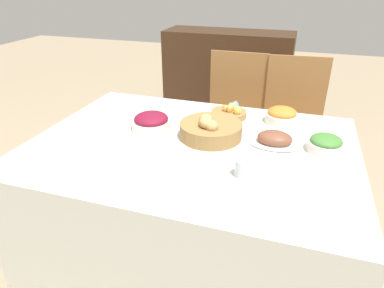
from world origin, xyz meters
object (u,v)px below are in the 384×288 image
object	(u,v)px
chair_far_center	(233,116)
drinking_cup	(243,168)
egg_basket	(229,112)
ham_platter	(275,139)
butter_dish	(145,152)
green_salad_bowl	(326,144)
dinner_plate	(181,184)
spoon	(228,193)
chair_far_right	(293,123)
beet_salad_bowl	(151,122)
carrot_bowl	(282,116)
bread_basket	(210,129)
sideboard	(227,80)
fork	(145,178)
knife	(220,192)

from	to	relation	value
chair_far_center	drinking_cup	world-z (taller)	chair_far_center
egg_basket	ham_platter	bearing A→B (deg)	-44.14
ham_platter	butter_dish	bearing A→B (deg)	-151.49
green_salad_bowl	dinner_plate	xyz separation A→B (m)	(-0.54, -0.48, -0.03)
ham_platter	spoon	bearing A→B (deg)	-104.44
chair_far_right	beet_salad_bowl	bearing A→B (deg)	-136.52
egg_basket	spoon	size ratio (longest dim) A/B	1.01
egg_basket	carrot_bowl	world-z (taller)	carrot_bowl
bread_basket	dinner_plate	distance (m)	0.46
chair_far_right	green_salad_bowl	size ratio (longest dim) A/B	5.75
sideboard	spoon	size ratio (longest dim) A/B	6.27
bread_basket	ham_platter	distance (m)	0.32
chair_far_center	green_salad_bowl	world-z (taller)	chair_far_center
drinking_cup	butter_dish	size ratio (longest dim) A/B	0.71
beet_salad_bowl	ham_platter	bearing A→B (deg)	1.42
chair_far_center	spoon	xyz separation A→B (m)	(0.24, -1.28, 0.21)
chair_far_right	butter_dish	xyz separation A→B (m)	(-0.62, -1.09, 0.23)
ham_platter	bread_basket	bearing A→B (deg)	-175.20
fork	knife	size ratio (longest dim) A/B	1.00
chair_far_right	dinner_plate	size ratio (longest dim) A/B	3.66
chair_far_center	butter_dish	world-z (taller)	chair_far_center
chair_far_center	bread_basket	xyz separation A→B (m)	(0.04, -0.82, 0.25)
spoon	drinking_cup	size ratio (longest dim) A/B	2.66
spoon	green_salad_bowl	bearing A→B (deg)	51.40
bread_basket	fork	distance (m)	0.48
egg_basket	green_salad_bowl	bearing A→B (deg)	-28.19
bread_basket	chair_far_right	bearing A→B (deg)	64.80
fork	butter_dish	distance (m)	0.20
ham_platter	dinner_plate	distance (m)	0.57
beet_salad_bowl	spoon	world-z (taller)	beet_salad_bowl
butter_dish	bread_basket	bearing A→B (deg)	49.33
beet_salad_bowl	carrot_bowl	world-z (taller)	beet_salad_bowl
chair_far_right	sideboard	bearing A→B (deg)	119.08
carrot_bowl	fork	distance (m)	0.90
chair_far_right	green_salad_bowl	distance (m)	0.85
spoon	bread_basket	bearing A→B (deg)	110.99
ham_platter	butter_dish	size ratio (longest dim) A/B	2.45
egg_basket	spoon	distance (m)	0.77
drinking_cup	dinner_plate	bearing A→B (deg)	-146.44
sideboard	ham_platter	xyz separation A→B (m)	(0.63, -1.83, 0.27)
sideboard	ham_platter	bearing A→B (deg)	-70.91
drinking_cup	bread_basket	bearing A→B (deg)	125.43
chair_far_right	bread_basket	distance (m)	0.94
bread_basket	green_salad_bowl	world-z (taller)	bread_basket
bread_basket	egg_basket	bearing A→B (deg)	83.79
chair_far_right	drinking_cup	size ratio (longest dim) A/B	12.94
beet_salad_bowl	butter_dish	world-z (taller)	beet_salad_bowl
sideboard	ham_platter	size ratio (longest dim) A/B	4.84
ham_platter	fork	world-z (taller)	ham_platter
chair_far_right	dinner_plate	distance (m)	1.35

